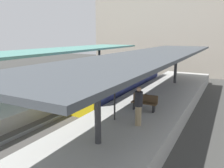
% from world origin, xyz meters
% --- Properties ---
extents(ground_plane, '(80.00, 80.00, 0.00)m').
position_xyz_m(ground_plane, '(0.00, 0.00, 0.00)').
color(ground_plane, '#383835').
extents(platform_left, '(4.40, 28.00, 1.00)m').
position_xyz_m(platform_left, '(-3.80, 0.00, 0.50)').
color(platform_left, '#9E9E99').
rests_on(platform_left, ground_plane).
extents(platform_right, '(4.40, 28.00, 1.00)m').
position_xyz_m(platform_right, '(3.80, 0.00, 0.50)').
color(platform_right, '#9E9E99').
rests_on(platform_right, ground_plane).
extents(track_ballast, '(3.20, 28.00, 0.20)m').
position_xyz_m(track_ballast, '(0.00, 0.00, 0.10)').
color(track_ballast, '#423F3D').
rests_on(track_ballast, ground_plane).
extents(rail_near_side, '(0.08, 28.00, 0.14)m').
position_xyz_m(rail_near_side, '(-0.72, 0.00, 0.27)').
color(rail_near_side, slate).
rests_on(rail_near_side, track_ballast).
extents(rail_far_side, '(0.08, 28.00, 0.14)m').
position_xyz_m(rail_far_side, '(0.72, 0.00, 0.27)').
color(rail_far_side, slate).
rests_on(rail_far_side, track_ballast).
extents(commuter_train, '(2.78, 12.09, 3.10)m').
position_xyz_m(commuter_train, '(0.00, 4.69, 1.73)').
color(commuter_train, '#38428C').
rests_on(commuter_train, track_ballast).
extents(canopy_left, '(4.18, 21.00, 2.97)m').
position_xyz_m(canopy_left, '(-3.80, 1.40, 3.85)').
color(canopy_left, '#333335').
rests_on(canopy_left, platform_left).
extents(canopy_right, '(4.18, 21.00, 2.96)m').
position_xyz_m(canopy_right, '(3.80, 1.40, 3.85)').
color(canopy_right, '#333335').
rests_on(canopy_right, platform_right).
extents(platform_bench, '(1.40, 0.41, 0.86)m').
position_xyz_m(platform_bench, '(4.02, -0.45, 1.46)').
color(platform_bench, black).
rests_on(platform_bench, platform_right).
extents(platform_sign, '(0.90, 0.08, 2.21)m').
position_xyz_m(platform_sign, '(3.24, -2.48, 2.62)').
color(platform_sign, '#262628').
rests_on(platform_sign, platform_right).
extents(passenger_near_bench, '(0.36, 0.36, 1.79)m').
position_xyz_m(passenger_near_bench, '(4.49, -2.57, 1.93)').
color(passenger_near_bench, '#998460').
rests_on(passenger_near_bench, platform_right).
extents(station_building_backdrop, '(18.00, 6.00, 11.00)m').
position_xyz_m(station_building_backdrop, '(-1.02, 20.00, 5.50)').
color(station_building_backdrop, '#A89E8E').
rests_on(station_building_backdrop, ground_plane).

